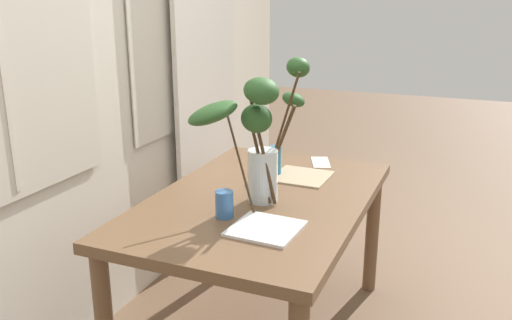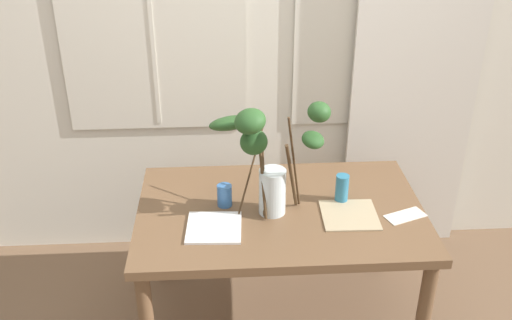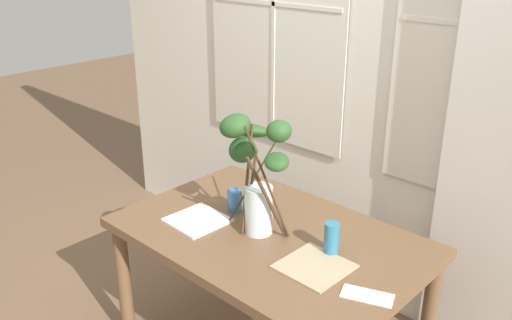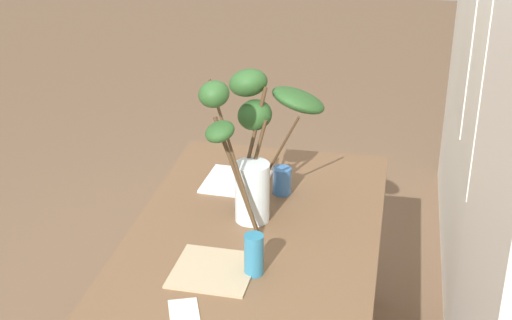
{
  "view_description": "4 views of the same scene",
  "coord_description": "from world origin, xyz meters",
  "px_view_note": "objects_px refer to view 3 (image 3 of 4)",
  "views": [
    {
      "loc": [
        -2.13,
        -0.86,
        1.6
      ],
      "look_at": [
        0.02,
        0.03,
        0.88
      ],
      "focal_mm": 38.31,
      "sensor_mm": 36.0,
      "label": 1
    },
    {
      "loc": [
        -0.27,
        -2.44,
        2.32
      ],
      "look_at": [
        -0.12,
        -0.03,
        1.02
      ],
      "focal_mm": 41.38,
      "sensor_mm": 36.0,
      "label": 2
    },
    {
      "loc": [
        1.48,
        -1.68,
        2.01
      ],
      "look_at": [
        -0.09,
        0.01,
        1.06
      ],
      "focal_mm": 38.58,
      "sensor_mm": 36.0,
      "label": 3
    },
    {
      "loc": [
        2.39,
        0.47,
        2.14
      ],
      "look_at": [
        -0.12,
        -0.03,
        0.94
      ],
      "focal_mm": 52.8,
      "sensor_mm": 36.0,
      "label": 4
    }
  ],
  "objects_px": {
    "dining_table": "(269,249)",
    "plate_square_left": "(198,220)",
    "drinking_glass_blue_right": "(331,238)",
    "drinking_glass_blue_left": "(235,201)",
    "plate_square_right": "(314,266)",
    "vase_with_branches": "(253,166)"
  },
  "relations": [
    {
      "from": "dining_table",
      "to": "plate_square_left",
      "type": "distance_m",
      "value": 0.37
    },
    {
      "from": "vase_with_branches",
      "to": "plate_square_right",
      "type": "height_order",
      "value": "vase_with_branches"
    },
    {
      "from": "vase_with_branches",
      "to": "plate_square_right",
      "type": "relative_size",
      "value": 2.33
    },
    {
      "from": "plate_square_right",
      "to": "vase_with_branches",
      "type": "bearing_deg",
      "value": 170.44
    },
    {
      "from": "drinking_glass_blue_left",
      "to": "plate_square_left",
      "type": "height_order",
      "value": "drinking_glass_blue_left"
    },
    {
      "from": "drinking_glass_blue_right",
      "to": "drinking_glass_blue_left",
      "type": "bearing_deg",
      "value": -179.65
    },
    {
      "from": "drinking_glass_blue_right",
      "to": "plate_square_right",
      "type": "bearing_deg",
      "value": -83.49
    },
    {
      "from": "drinking_glass_blue_right",
      "to": "plate_square_left",
      "type": "distance_m",
      "value": 0.68
    },
    {
      "from": "vase_with_branches",
      "to": "dining_table",
      "type": "bearing_deg",
      "value": 8.63
    },
    {
      "from": "plate_square_left",
      "to": "drinking_glass_blue_right",
      "type": "bearing_deg",
      "value": 17.8
    },
    {
      "from": "dining_table",
      "to": "drinking_glass_blue_left",
      "type": "distance_m",
      "value": 0.31
    },
    {
      "from": "dining_table",
      "to": "plate_square_right",
      "type": "height_order",
      "value": "plate_square_right"
    },
    {
      "from": "plate_square_right",
      "to": "plate_square_left",
      "type": "bearing_deg",
      "value": -174.0
    },
    {
      "from": "dining_table",
      "to": "plate_square_left",
      "type": "relative_size",
      "value": 5.55
    },
    {
      "from": "dining_table",
      "to": "plate_square_left",
      "type": "bearing_deg",
      "value": -154.95
    },
    {
      "from": "vase_with_branches",
      "to": "drinking_glass_blue_left",
      "type": "height_order",
      "value": "vase_with_branches"
    },
    {
      "from": "drinking_glass_blue_left",
      "to": "drinking_glass_blue_right",
      "type": "height_order",
      "value": "drinking_glass_blue_right"
    },
    {
      "from": "vase_with_branches",
      "to": "plate_square_right",
      "type": "distance_m",
      "value": 0.53
    },
    {
      "from": "dining_table",
      "to": "vase_with_branches",
      "type": "distance_m",
      "value": 0.42
    },
    {
      "from": "plate_square_left",
      "to": "plate_square_right",
      "type": "distance_m",
      "value": 0.66
    },
    {
      "from": "drinking_glass_blue_left",
      "to": "drinking_glass_blue_right",
      "type": "relative_size",
      "value": 0.77
    },
    {
      "from": "drinking_glass_blue_left",
      "to": "drinking_glass_blue_right",
      "type": "xyz_separation_m",
      "value": [
        0.59,
        0.0,
        0.02
      ]
    }
  ]
}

